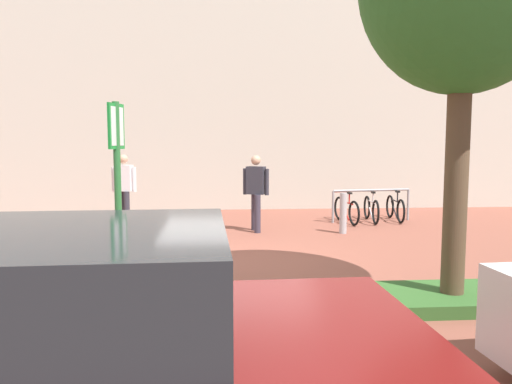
# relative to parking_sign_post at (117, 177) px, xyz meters

# --- Properties ---
(ground_plane) EXTENTS (60.00, 60.00, 0.00)m
(ground_plane) POSITION_rel_parking_sign_post_xyz_m (1.49, 2.32, -1.61)
(ground_plane) COLOR brown
(building_facade) EXTENTS (28.00, 1.20, 10.00)m
(building_facade) POSITION_rel_parking_sign_post_xyz_m (1.49, 9.55, 3.39)
(building_facade) COLOR beige
(building_facade) RESTS_ON ground
(planter_strip) EXTENTS (7.00, 1.10, 0.16)m
(planter_strip) POSITION_rel_parking_sign_post_xyz_m (2.01, -0.00, -1.53)
(planter_strip) COLOR #336028
(planter_strip) RESTS_ON ground
(parking_sign_post) EXTENTS (0.12, 0.36, 2.47)m
(parking_sign_post) POSITION_rel_parking_sign_post_xyz_m (0.00, 0.00, 0.00)
(parking_sign_post) COLOR #2D7238
(parking_sign_post) RESTS_ON ground
(bike_at_sign) EXTENTS (1.58, 0.69, 0.86)m
(bike_at_sign) POSITION_rel_parking_sign_post_xyz_m (-0.00, 0.14, -1.27)
(bike_at_sign) COLOR black
(bike_at_sign) RESTS_ON ground
(bike_rack_cluster) EXTENTS (2.09, 1.80, 0.83)m
(bike_rack_cluster) POSITION_rel_parking_sign_post_xyz_m (5.01, 6.44, -1.27)
(bike_rack_cluster) COLOR #99999E
(bike_rack_cluster) RESTS_ON ground
(bollard_steel) EXTENTS (0.16, 0.16, 0.90)m
(bollard_steel) POSITION_rel_parking_sign_post_xyz_m (3.89, 4.86, -1.16)
(bollard_steel) COLOR #ADADB2
(bollard_steel) RESTS_ON ground
(person_casual_tan) EXTENTS (0.60, 0.34, 1.72)m
(person_casual_tan) POSITION_rel_parking_sign_post_xyz_m (-1.10, 6.18, -0.63)
(person_casual_tan) COLOR #2D2D38
(person_casual_tan) RESTS_ON ground
(person_suited_navy) EXTENTS (0.57, 0.49, 1.72)m
(person_suited_navy) POSITION_rel_parking_sign_post_xyz_m (1.99, 5.24, -0.63)
(person_suited_navy) COLOR #383342
(person_suited_navy) RESTS_ON ground
(car_maroon_wagon) EXTENTS (4.35, 2.13, 1.54)m
(car_maroon_wagon) POSITION_rel_parking_sign_post_xyz_m (0.15, -3.12, -0.86)
(car_maroon_wagon) COLOR maroon
(car_maroon_wagon) RESTS_ON ground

